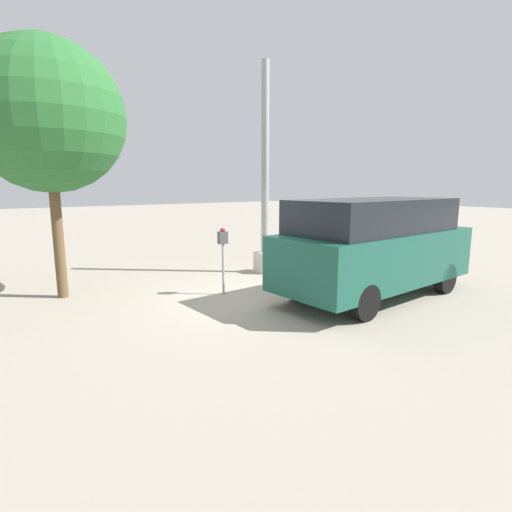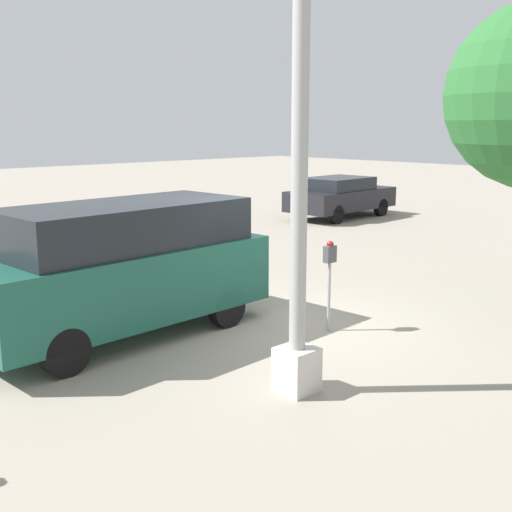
% 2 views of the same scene
% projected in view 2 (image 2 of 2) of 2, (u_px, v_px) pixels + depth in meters
% --- Properties ---
extents(ground_plane, '(80.00, 80.00, 0.00)m').
position_uv_depth(ground_plane, '(285.00, 326.00, 10.34)').
color(ground_plane, gray).
extents(parking_meter_near, '(0.20, 0.11, 1.44)m').
position_uv_depth(parking_meter_near, '(330.00, 265.00, 9.89)').
color(parking_meter_near, '#9E9EA3').
rests_on(parking_meter_near, ground).
extents(lamp_post, '(0.44, 0.44, 5.38)m').
position_uv_depth(lamp_post, '(299.00, 230.00, 7.42)').
color(lamp_post, beige).
rests_on(lamp_post, ground).
extents(parked_van, '(4.70, 2.06, 2.04)m').
position_uv_depth(parked_van, '(122.00, 266.00, 9.65)').
color(parked_van, '#195142').
rests_on(parked_van, ground).
extents(car_distant, '(4.25, 1.99, 1.40)m').
position_uv_depth(car_distant, '(340.00, 196.00, 22.18)').
color(car_distant, black).
rests_on(car_distant, ground).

